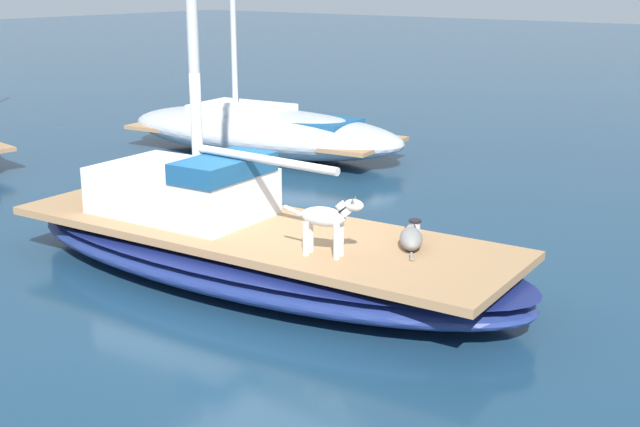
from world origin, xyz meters
TOP-DOWN VIEW (x-y plane):
  - ground_plane at (0.00, 0.00)m, footprint 120.00×120.00m
  - sailboat_main at (0.00, 0.00)m, footprint 3.09×7.42m
  - cabin_house at (-0.10, 1.11)m, footprint 1.57×2.33m
  - dog_grey at (0.50, -1.93)m, footprint 0.84×0.59m
  - dog_white at (-0.33, -1.36)m, footprint 0.37×0.92m
  - deck_winch at (0.86, -1.76)m, footprint 0.16×0.16m
  - moored_boat_starboard_side at (5.76, 4.98)m, footprint 3.26×6.83m

SIDE VIEW (x-z plane):
  - ground_plane at x=0.00m, z-range 0.00..0.00m
  - sailboat_main at x=0.00m, z-range 0.01..0.67m
  - moored_boat_starboard_side at x=5.76m, z-range -3.11..4.15m
  - deck_winch at x=0.86m, z-range 0.65..0.86m
  - dog_grey at x=0.50m, z-range 0.66..0.88m
  - cabin_house at x=-0.10m, z-range 0.59..1.43m
  - dog_white at x=-0.33m, z-range 0.73..1.43m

